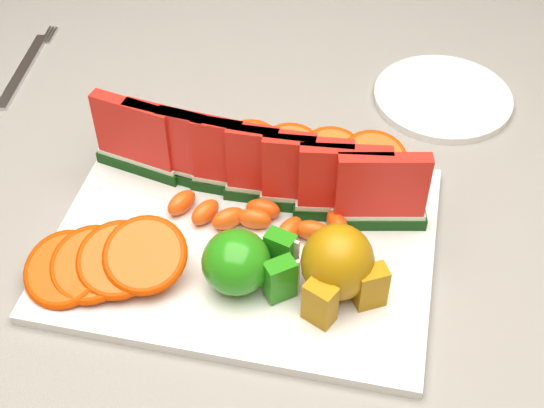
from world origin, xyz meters
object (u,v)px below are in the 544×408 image
object	(u,v)px
pear_cluster	(338,266)
side_plate	(443,97)
apple_cluster	(244,263)
fork	(26,67)
platter	(245,241)

from	to	relation	value
pear_cluster	side_plate	world-z (taller)	pear_cluster
apple_cluster	fork	xyz separation A→B (m)	(-0.39, 0.31, -0.04)
apple_cluster	fork	distance (m)	0.50
side_plate	fork	size ratio (longest dim) A/B	0.96
apple_cluster	platter	bearing A→B (deg)	103.55
apple_cluster	pear_cluster	bearing A→B (deg)	6.24
platter	fork	world-z (taller)	platter
platter	fork	size ratio (longest dim) A/B	2.05
platter	pear_cluster	bearing A→B (deg)	-25.64
pear_cluster	side_plate	size ratio (longest dim) A/B	0.51
apple_cluster	pear_cluster	size ratio (longest dim) A/B	1.10
platter	apple_cluster	xyz separation A→B (m)	(0.01, -0.06, 0.04)
side_plate	fork	world-z (taller)	side_plate
pear_cluster	fork	xyz separation A→B (m)	(-0.48, 0.30, -0.05)
fork	side_plate	bearing A→B (deg)	4.76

